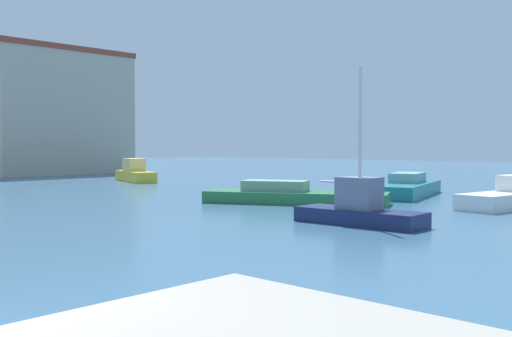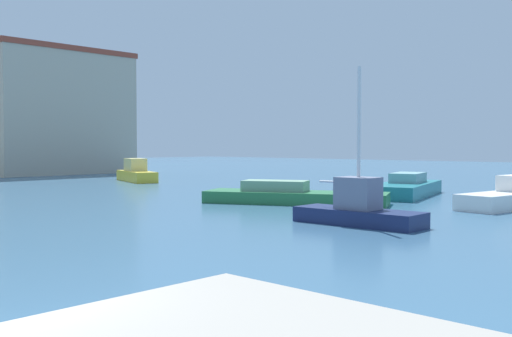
{
  "view_description": "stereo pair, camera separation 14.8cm",
  "coord_description": "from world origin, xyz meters",
  "px_view_note": "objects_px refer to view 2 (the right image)",
  "views": [
    {
      "loc": [
        -2.38,
        -6.57,
        2.73
      ],
      "look_at": [
        18.56,
        12.94,
        1.61
      ],
      "focal_mm": 41.56,
      "sensor_mm": 36.0,
      "label": 1
    },
    {
      "loc": [
        -2.28,
        -6.67,
        2.73
      ],
      "look_at": [
        18.56,
        12.94,
        1.61
      ],
      "focal_mm": 41.56,
      "sensor_mm": 36.0,
      "label": 2
    }
  ],
  "objects_px": {
    "sailboat_navy_mid_harbor": "(358,209)",
    "motorboat_white_distant_east": "(512,197)",
    "motorboat_teal_far_right": "(406,188)",
    "motorboat_yellow_far_left": "(136,173)",
    "motorboat_green_behind_lamppost": "(292,196)"
  },
  "relations": [
    {
      "from": "sailboat_navy_mid_harbor",
      "to": "motorboat_white_distant_east",
      "type": "bearing_deg",
      "value": -10.96
    },
    {
      "from": "motorboat_teal_far_right",
      "to": "motorboat_yellow_far_left",
      "type": "bearing_deg",
      "value": 96.46
    },
    {
      "from": "motorboat_white_distant_east",
      "to": "motorboat_green_behind_lamppost",
      "type": "bearing_deg",
      "value": 122.12
    },
    {
      "from": "motorboat_green_behind_lamppost",
      "to": "motorboat_white_distant_east",
      "type": "relative_size",
      "value": 1.41
    },
    {
      "from": "sailboat_navy_mid_harbor",
      "to": "motorboat_yellow_far_left",
      "type": "bearing_deg",
      "value": 70.49
    },
    {
      "from": "motorboat_yellow_far_left",
      "to": "motorboat_white_distant_east",
      "type": "bearing_deg",
      "value": -89.74
    },
    {
      "from": "motorboat_white_distant_east",
      "to": "motorboat_yellow_far_left",
      "type": "height_order",
      "value": "motorboat_yellow_far_left"
    },
    {
      "from": "motorboat_white_distant_east",
      "to": "sailboat_navy_mid_harbor",
      "type": "bearing_deg",
      "value": 169.04
    },
    {
      "from": "motorboat_green_behind_lamppost",
      "to": "motorboat_yellow_far_left",
      "type": "distance_m",
      "value": 20.15
    },
    {
      "from": "motorboat_teal_far_right",
      "to": "motorboat_green_behind_lamppost",
      "type": "bearing_deg",
      "value": 166.49
    },
    {
      "from": "motorboat_white_distant_east",
      "to": "motorboat_teal_far_right",
      "type": "height_order",
      "value": "motorboat_white_distant_east"
    },
    {
      "from": "motorboat_green_behind_lamppost",
      "to": "motorboat_teal_far_right",
      "type": "relative_size",
      "value": 1.13
    },
    {
      "from": "sailboat_navy_mid_harbor",
      "to": "motorboat_green_behind_lamppost",
      "type": "xyz_separation_m",
      "value": [
        4.16,
        6.41,
        -0.18
      ]
    },
    {
      "from": "sailboat_navy_mid_harbor",
      "to": "motorboat_yellow_far_left",
      "type": "height_order",
      "value": "sailboat_navy_mid_harbor"
    },
    {
      "from": "motorboat_yellow_far_left",
      "to": "sailboat_navy_mid_harbor",
      "type": "bearing_deg",
      "value": -109.51
    }
  ]
}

